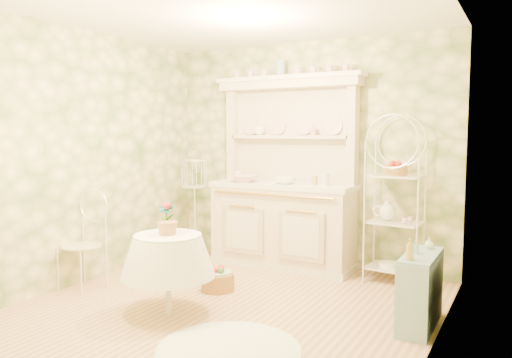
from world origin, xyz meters
The scene contains 22 objects.
floor centered at (0.00, 0.00, 0.00)m, with size 3.60×3.60×0.00m, color tan.
ceiling centered at (0.00, 0.00, 2.70)m, with size 3.60×3.60×0.00m, color white.
wall_left centered at (-1.80, 0.00, 1.35)m, with size 3.60×3.60×0.00m, color beige.
wall_right centered at (1.80, 0.00, 1.35)m, with size 3.60×3.60×0.00m, color beige.
wall_back centered at (0.00, 1.80, 1.35)m, with size 3.60×3.60×0.00m, color beige.
wall_front centered at (0.00, -1.80, 1.35)m, with size 3.60×3.60×0.00m, color beige.
kitchen_dresser centered at (-0.20, 1.52, 1.15)m, with size 1.87×0.61×2.29m, color beige.
bakers_rack centered at (1.14, 1.52, 0.94)m, with size 0.59×0.42×1.89m, color white.
side_shelf centered at (1.64, 0.35, 0.32)m, with size 0.28×0.74×0.64m, color #84A2B9.
round_table centered at (-0.38, -0.42, 0.32)m, with size 0.58×0.58×0.64m, color white.
cafe_chair centered at (-1.62, -0.28, 0.43)m, with size 0.39×0.39×0.86m, color white.
birdcage_stand centered at (-1.45, 1.46, 0.67)m, with size 0.32×0.32×1.34m, color white.
floor_basket centered at (-0.36, 0.34, 0.11)m, with size 0.34×0.34×0.22m, color #AF7C41.
lace_rug centered at (0.48, -0.80, 0.00)m, with size 1.09×1.09×0.01m, color white.
bowl_floral centered at (-0.68, 1.43, 1.02)m, with size 0.33×0.33×0.08m, color white.
bowl_white centered at (-0.13, 1.44, 1.02)m, with size 0.26×0.26×0.08m, color white.
cup_left centered at (-0.59, 1.66, 1.61)m, with size 0.13×0.13×0.10m, color white.
cup_right centered at (0.12, 1.68, 1.61)m, with size 0.09×0.09×0.09m, color white.
potted_geranium centered at (-0.43, -0.37, 0.85)m, with size 0.15×0.10×0.29m, color #3F7238.
bottle_amber centered at (1.59, 0.11, 0.68)m, with size 0.06×0.06×0.17m, color tan.
bottle_blue centered at (1.59, 0.36, 0.65)m, with size 0.05×0.05×0.10m, color #86A5CE.
bottle_glass centered at (1.66, 0.59, 0.65)m, with size 0.07×0.07×0.10m, color silver.
Camera 1 is at (2.39, -3.83, 1.61)m, focal length 35.00 mm.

